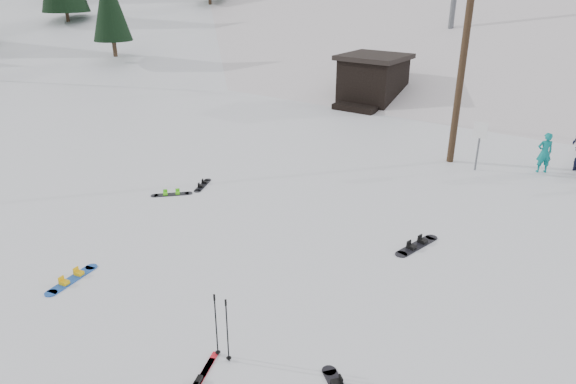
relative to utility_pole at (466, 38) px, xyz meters
The scene contains 13 objects.
ground 14.90m from the utility_pole, 98.13° to the right, with size 200.00×200.00×0.00m, color white.
ski_slope 44.31m from the utility_pole, 92.79° to the left, with size 60.00×75.00×45.00m, color silver.
ridge_left 53.35m from the utility_pole, 138.18° to the left, with size 34.00×85.00×38.00m, color white.
treeline_left 44.65m from the utility_pole, 144.16° to the left, with size 20.00×64.00×10.00m, color black, non-canonical shape.
utility_pole is the anchor object (origin of this frame).
trail_sign 3.60m from the utility_pole, 21.04° to the right, with size 0.50×0.09×1.85m.
lift_hut 10.40m from the utility_pole, 135.24° to the left, with size 3.40×4.10×2.75m.
hero_snowboard 15.09m from the utility_pole, 107.95° to the right, with size 0.53×1.53×0.11m.
ski_poles 14.15m from the utility_pole, 88.46° to the right, with size 0.38×0.10×1.38m.
board_scatter_b 10.74m from the utility_pole, 129.22° to the right, with size 0.67×1.19×0.09m.
board_scatter_c 11.74m from the utility_pole, 126.37° to the right, with size 1.03×1.06×0.10m.
board_scatter_f 8.78m from the utility_pole, 77.25° to the right, with size 0.62×1.68×0.12m.
skier_teal 5.10m from the utility_pole, 14.29° to the left, with size 0.55×0.36×1.51m, color #0B7776.
Camera 1 is at (7.89, -5.19, 6.73)m, focal length 32.00 mm.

